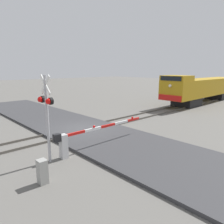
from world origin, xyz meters
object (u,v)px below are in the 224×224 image
Objects in this scene: locomotive at (203,88)px; utility_cabinet at (42,172)px; crossing_signal at (46,109)px; crossing_gate at (78,138)px.

locomotive reaches higher than utility_cabinet.
locomotive is at bearing 97.81° from crossing_signal.
utility_cabinet is at bearing -78.84° from locomotive.
crossing_signal is 2.50m from crossing_gate.
utility_cabinet is (1.73, -1.17, -2.24)m from crossing_signal.
locomotive is 23.54m from crossing_gate.
crossing_gate is (3.52, -23.25, -1.11)m from locomotive.
crossing_signal is at bearing 145.96° from utility_cabinet.
utility_cabinet is (5.14, -26.07, -1.49)m from locomotive.
crossing_gate is 3.28m from utility_cabinet.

